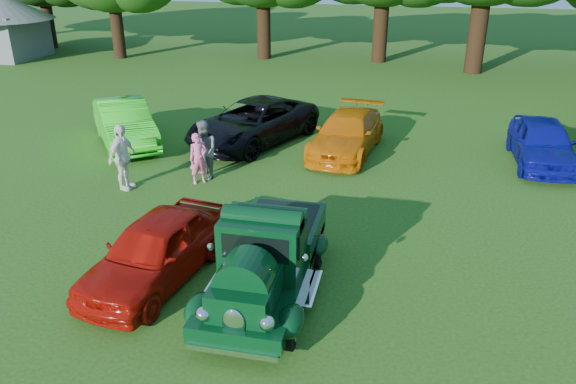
% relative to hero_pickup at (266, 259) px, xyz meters
% --- Properties ---
extents(ground, '(120.00, 120.00, 0.00)m').
position_rel_hero_pickup_xyz_m(ground, '(-0.19, 0.48, -0.77)').
color(ground, '#204A11').
rests_on(ground, ground).
extents(hero_pickup, '(2.13, 4.58, 1.79)m').
position_rel_hero_pickup_xyz_m(hero_pickup, '(0.00, 0.00, 0.00)').
color(hero_pickup, black).
rests_on(hero_pickup, ground).
extents(red_convertible, '(2.24, 4.22, 1.37)m').
position_rel_hero_pickup_xyz_m(red_convertible, '(-2.34, 0.00, -0.09)').
color(red_convertible, '#9A0E06').
rests_on(red_convertible, ground).
extents(back_car_lime, '(4.03, 4.62, 1.51)m').
position_rel_hero_pickup_xyz_m(back_car_lime, '(-7.09, 7.87, -0.02)').
color(back_car_lime, '#25D11B').
rests_on(back_car_lime, ground).
extents(back_car_black, '(4.32, 5.86, 1.48)m').
position_rel_hero_pickup_xyz_m(back_car_black, '(-2.80, 8.98, -0.04)').
color(back_car_black, black).
rests_on(back_car_black, ground).
extents(back_car_orange, '(2.42, 4.76, 1.32)m').
position_rel_hero_pickup_xyz_m(back_car_orange, '(0.52, 8.65, -0.11)').
color(back_car_orange, '#C96107').
rests_on(back_car_orange, ground).
extents(back_car_blue, '(1.70, 4.21, 1.43)m').
position_rel_hero_pickup_xyz_m(back_car_blue, '(6.65, 8.90, -0.06)').
color(back_car_blue, '#0B0D80').
rests_on(back_car_blue, ground).
extents(spectator_pink, '(0.65, 0.63, 1.50)m').
position_rel_hero_pickup_xyz_m(spectator_pink, '(-3.34, 5.10, -0.02)').
color(spectator_pink, '#E05C8B').
rests_on(spectator_pink, ground).
extents(spectator_grey, '(1.08, 1.07, 1.77)m').
position_rel_hero_pickup_xyz_m(spectator_grey, '(-3.29, 5.46, 0.11)').
color(spectator_grey, slate).
rests_on(spectator_grey, ground).
extents(spectator_white, '(0.62, 1.16, 1.89)m').
position_rel_hero_pickup_xyz_m(spectator_white, '(-5.26, 4.23, 0.17)').
color(spectator_white, silver).
rests_on(spectator_white, ground).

